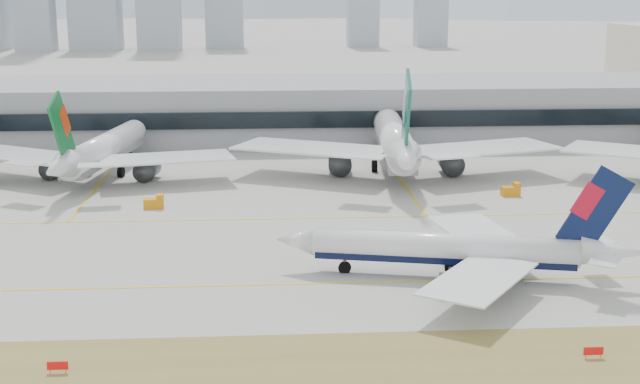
{
  "coord_description": "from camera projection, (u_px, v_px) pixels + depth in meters",
  "views": [
    {
      "loc": [
        -2.46,
        -120.3,
        39.77
      ],
      "look_at": [
        6.76,
        18.0,
        7.5
      ],
      "focal_mm": 50.0,
      "sensor_mm": 36.0,
      "label": 1
    }
  ],
  "objects": [
    {
      "name": "widebody_cathay",
      "position": [
        395.0,
        142.0,
        191.97
      ],
      "size": [
        70.63,
        69.25,
        25.23
      ],
      "rotation": [
        0.0,
        0.0,
        1.5
      ],
      "color": "white",
      "rests_on": "ground"
    },
    {
      "name": "terminal",
      "position": [
        270.0,
        110.0,
        235.98
      ],
      "size": [
        280.0,
        43.1,
        15.0
      ],
      "color": "gray",
      "rests_on": "ground"
    },
    {
      "name": "hold_sign_right",
      "position": [
        593.0,
        351.0,
        96.94
      ],
      "size": [
        2.2,
        0.15,
        1.35
      ],
      "color": "red",
      "rests_on": "ground"
    },
    {
      "name": "widebody_eva",
      "position": [
        102.0,
        151.0,
        187.32
      ],
      "size": [
        58.67,
        58.05,
        21.19
      ],
      "rotation": [
        0.0,
        0.0,
        1.41
      ],
      "color": "white",
      "rests_on": "ground"
    },
    {
      "name": "gse_c",
      "position": [
        511.0,
        191.0,
        172.0
      ],
      "size": [
        3.55,
        2.0,
        2.6
      ],
      "color": "orange",
      "rests_on": "ground"
    },
    {
      "name": "hold_sign_left",
      "position": [
        58.0,
        366.0,
        93.22
      ],
      "size": [
        2.2,
        0.15,
        1.35
      ],
      "color": "red",
      "rests_on": "ground"
    },
    {
      "name": "gse_b",
      "position": [
        155.0,
        203.0,
        162.37
      ],
      "size": [
        3.55,
        2.0,
        2.6
      ],
      "color": "orange",
      "rests_on": "ground"
    },
    {
      "name": "ground",
      "position": [
        281.0,
        273.0,
        126.08
      ],
      "size": [
        3000.0,
        3000.0,
        0.0
      ],
      "primitive_type": "plane",
      "color": "#9C9B92",
      "rests_on": "ground"
    },
    {
      "name": "taxiing_airliner",
      "position": [
        457.0,
        250.0,
        122.88
      ],
      "size": [
        49.69,
        42.53,
        16.88
      ],
      "rotation": [
        0.0,
        0.0,
        2.91
      ],
      "color": "white",
      "rests_on": "ground"
    }
  ]
}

